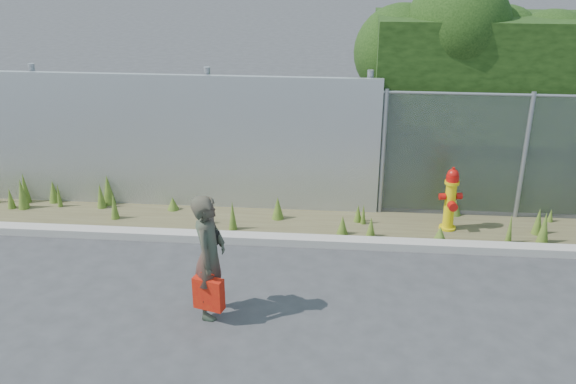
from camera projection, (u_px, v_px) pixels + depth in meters
The scene contains 8 objects.
ground at pixel (303, 314), 7.74m from camera, with size 80.00×80.00×0.00m, color #323235.
curb at pixel (311, 241), 9.37m from camera, with size 16.00×0.22×0.12m, color #9E968E.
weed_strip at pixel (293, 216), 9.97m from camera, with size 16.00×1.28×0.53m.
corrugated_fence at pixel (115, 141), 10.32m from camera, with size 8.50×0.21×2.30m.
fire_hydrant at pixel (450, 200), 9.64m from camera, with size 0.34×0.31×1.02m.
woman at pixel (209, 256), 7.48m from camera, with size 0.56×0.37×1.55m, color #0D573C.
red_tote_bag at pixel (209, 293), 7.47m from camera, with size 0.36×0.13×0.47m.
black_shoulder_bag at pixel (210, 237), 7.57m from camera, with size 0.22×0.09×0.16m.
Camera 1 is at (0.39, -6.52, 4.42)m, focal length 40.00 mm.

